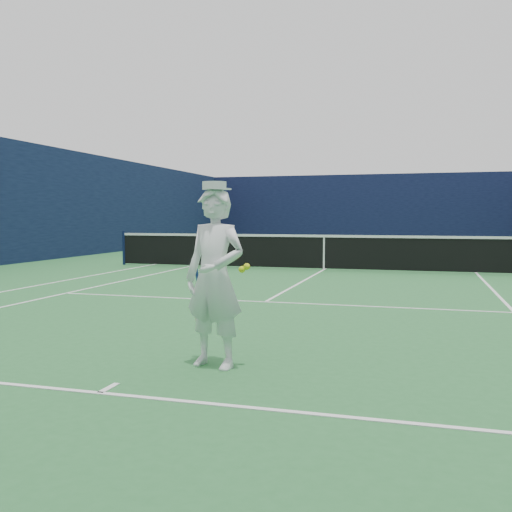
{
  "coord_description": "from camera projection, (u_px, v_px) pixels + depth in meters",
  "views": [
    {
      "loc": [
        2.65,
        -16.16,
        1.54
      ],
      "look_at": [
        0.66,
        -9.27,
        1.03
      ],
      "focal_mm": 40.0,
      "sensor_mm": 36.0,
      "label": 1
    }
  ],
  "objects": [
    {
      "name": "windscreen_fence",
      "position": [
        324.0,
        200.0,
        16.19
      ],
      "size": [
        20.12,
        36.12,
        4.0
      ],
      "color": "black",
      "rests_on": "ground"
    },
    {
      "name": "tennis_player",
      "position": [
        215.0,
        277.0,
        5.76
      ],
      "size": [
        0.75,
        0.63,
        1.88
      ],
      "rotation": [
        0.0,
        0.0,
        -0.23
      ],
      "color": "white",
      "rests_on": "ground"
    },
    {
      "name": "ground",
      "position": [
        324.0,
        270.0,
        16.33
      ],
      "size": [
        80.0,
        80.0,
        0.0
      ],
      "primitive_type": "plane",
      "color": "#286B34",
      "rests_on": "ground"
    },
    {
      "name": "tennis_net",
      "position": [
        324.0,
        251.0,
        16.29
      ],
      "size": [
        12.88,
        0.09,
        1.07
      ],
      "color": "#141E4C",
      "rests_on": "ground"
    },
    {
      "name": "court_markings",
      "position": [
        324.0,
        270.0,
        16.33
      ],
      "size": [
        11.03,
        23.83,
        0.01
      ],
      "color": "white",
      "rests_on": "ground"
    }
  ]
}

